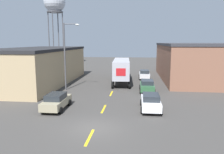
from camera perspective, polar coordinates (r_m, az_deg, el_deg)
ground_plane at (r=17.77m, az=-4.70°, el=-13.18°), size 160.00×160.00×0.00m
road_centerline at (r=22.44m, az=-2.20°, el=-8.31°), size 0.20×16.24×0.01m
warehouse_left at (r=37.47m, az=-18.37°, el=2.82°), size 9.42×22.32×5.79m
warehouse_right at (r=42.49m, az=21.72°, el=3.82°), size 13.38×21.86×6.50m
semi_truck at (r=37.05m, az=2.53°, el=2.34°), size 3.37×13.13×3.89m
parked_car_right_near at (r=22.28m, az=10.08°, el=-6.35°), size 2.04×4.46×1.62m
parked_car_right_far at (r=40.52m, az=8.47°, el=0.70°), size 2.04×4.46×1.62m
parked_car_right_mid at (r=30.19m, az=9.13°, el=-2.22°), size 2.04×4.46×1.62m
parked_car_left_near at (r=22.82m, az=-14.33°, el=-6.12°), size 2.04×4.46×1.62m
water_tower at (r=68.49m, az=-14.77°, el=18.24°), size 6.20×6.20×21.24m
street_lamp at (r=31.06m, az=-11.87°, el=6.28°), size 2.27×0.32×9.28m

